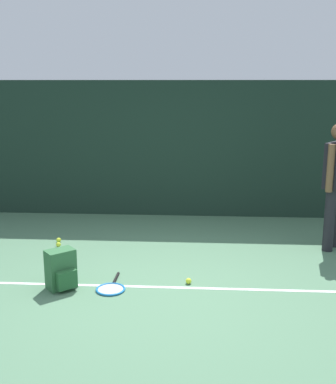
{
  "coord_description": "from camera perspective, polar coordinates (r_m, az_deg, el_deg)",
  "views": [
    {
      "loc": [
        0.33,
        -4.86,
        2.22
      ],
      "look_at": [
        0.0,
        0.4,
        1.0
      ],
      "focal_mm": 44.66,
      "sensor_mm": 36.0,
      "label": 1
    }
  ],
  "objects": [
    {
      "name": "tennis_player",
      "position": [
        6.69,
        19.44,
        1.49
      ],
      "size": [
        0.42,
        0.45,
        1.7
      ],
      "rotation": [
        0.0,
        0.0,
        0.92
      ],
      "color": "black",
      "rests_on": "ground"
    },
    {
      "name": "tennis_ball_near_player",
      "position": [
        6.78,
        -12.95,
        -6.13
      ],
      "size": [
        0.07,
        0.07,
        0.07
      ],
      "primitive_type": "sphere",
      "color": "#CCE033",
      "rests_on": "ground"
    },
    {
      "name": "tennis_ball_by_fence",
      "position": [
        6.97,
        -12.93,
        -5.61
      ],
      "size": [
        0.07,
        0.07,
        0.07
      ],
      "primitive_type": "sphere",
      "color": "#CCE033",
      "rests_on": "ground"
    },
    {
      "name": "court_line",
      "position": [
        5.38,
        -0.25,
        -11.3
      ],
      "size": [
        9.0,
        0.05,
        0.0
      ],
      "primitive_type": "cube",
      "color": "white",
      "rests_on": "ground"
    },
    {
      "name": "backpack",
      "position": [
        5.41,
        -12.61,
        -9.09
      ],
      "size": [
        0.38,
        0.38,
        0.44
      ],
      "rotation": [
        0.0,
        0.0,
        0.71
      ],
      "color": "#2D6038",
      "rests_on": "ground"
    },
    {
      "name": "tennis_racket",
      "position": [
        5.37,
        -6.81,
        -11.33
      ],
      "size": [
        0.33,
        0.62,
        0.03
      ],
      "rotation": [
        0.0,
        0.0,
        4.69
      ],
      "color": "black",
      "rests_on": "ground"
    },
    {
      "name": "tennis_ball_mid_court",
      "position": [
        5.47,
        2.47,
        -10.57
      ],
      "size": [
        0.07,
        0.07,
        0.07
      ],
      "primitive_type": "sphere",
      "color": "#CCE033",
      "rests_on": "ground"
    },
    {
      "name": "back_fence",
      "position": [
        7.94,
        1.18,
        5.1
      ],
      "size": [
        10.0,
        0.1,
        2.25
      ],
      "primitive_type": "cube",
      "color": "#192D23",
      "rests_on": "ground"
    },
    {
      "name": "ground_plane",
      "position": [
        5.36,
        -0.27,
        -11.46
      ],
      "size": [
        12.0,
        12.0,
        0.0
      ],
      "primitive_type": "plane",
      "color": "#4C7556"
    }
  ]
}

